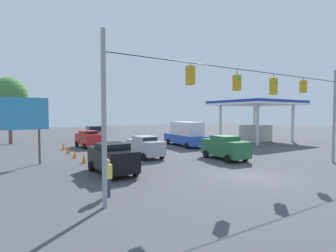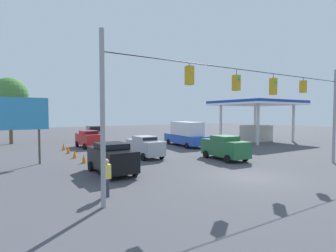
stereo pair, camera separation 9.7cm
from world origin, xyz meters
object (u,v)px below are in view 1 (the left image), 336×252
traffic_cone_fifth (68,150)px  roadside_billboard (15,117)px  overhead_signal_span (256,102)px  pedestrian (107,178)px  tree_horizon_left (9,94)px  box_truck_blue_oncoming_far (186,134)px  traffic_cone_farthest (63,147)px  sedan_green_crossing_near (225,147)px  traffic_cone_nearest (107,172)px  traffic_cone_third (84,159)px  traffic_cone_fourth (75,154)px  sedan_silver_withflow_mid (145,146)px  traffic_cone_second (96,164)px  gas_station (256,112)px  sedan_black_parked_shoulder (112,158)px  pickup_truck_grey_withflow_deep (93,134)px  sedan_red_withflow_far (89,139)px

traffic_cone_fifth → roadside_billboard: bearing=44.1°
overhead_signal_span → pedestrian: 9.36m
pedestrian → tree_horizon_left: (3.15, -26.92, 5.34)m
box_truck_blue_oncoming_far → traffic_cone_farthest: 13.60m
sedan_green_crossing_near → traffic_cone_nearest: sedan_green_crossing_near is taller
overhead_signal_span → pedestrian: size_ratio=10.54×
traffic_cone_third → traffic_cone_fourth: size_ratio=1.00×
traffic_cone_third → overhead_signal_span: bearing=125.9°
sedan_silver_withflow_mid → traffic_cone_fourth: size_ratio=5.88×
traffic_cone_farthest → traffic_cone_second: bearing=90.1°
gas_station → box_truck_blue_oncoming_far: bearing=-3.8°
box_truck_blue_oncoming_far → sedan_green_crossing_near: (2.73, 9.23, -0.38)m
sedan_green_crossing_near → sedan_black_parked_shoulder: bearing=-0.2°
roadside_billboard → traffic_cone_farthest: bearing=-122.8°
sedan_green_crossing_near → traffic_cone_second: bearing=-10.7°
sedan_green_crossing_near → gas_station: 16.85m
pickup_truck_grey_withflow_deep → traffic_cone_nearest: 23.41m
sedan_green_crossing_near → traffic_cone_fifth: size_ratio=6.20×
sedan_red_withflow_far → traffic_cone_third: bearing=72.6°
traffic_cone_fifth → roadside_billboard: roadside_billboard is taller
sedan_silver_withflow_mid → pedestrian: size_ratio=2.44×
pickup_truck_grey_withflow_deep → tree_horizon_left: tree_horizon_left is taller
traffic_cone_nearest → traffic_cone_third: 5.44m
traffic_cone_second → roadside_billboard: (4.58, -4.06, 3.21)m
traffic_cone_third → traffic_cone_fifth: size_ratio=1.00×
pedestrian → tree_horizon_left: 27.63m
box_truck_blue_oncoming_far → sedan_green_crossing_near: size_ratio=1.61×
traffic_cone_fourth → box_truck_blue_oncoming_far: bearing=-171.8°
box_truck_blue_oncoming_far → roadside_billboard: bearing=10.4°
tree_horizon_left → roadside_billboard: bearing=89.8°
sedan_black_parked_shoulder → traffic_cone_fifth: bearing=-86.8°
box_truck_blue_oncoming_far → sedan_silver_withflow_mid: 9.27m
sedan_red_withflow_far → traffic_cone_fifth: 4.62m
traffic_cone_second → pedestrian: (1.36, 6.28, 0.52)m
traffic_cone_second → gas_station: bearing=-165.1°
box_truck_blue_oncoming_far → tree_horizon_left: (17.49, -13.35, 4.81)m
sedan_black_parked_shoulder → traffic_cone_second: size_ratio=6.09×
traffic_cone_second → traffic_cone_third: 2.60m
tree_horizon_left → traffic_cone_second: bearing=102.3°
overhead_signal_span → traffic_cone_third: bearing=-54.1°
traffic_cone_nearest → traffic_cone_third: bearing=-90.6°
overhead_signal_span → traffic_cone_farthest: 20.42m
pickup_truck_grey_withflow_deep → traffic_cone_fourth: bearing=68.1°
traffic_cone_fourth → traffic_cone_farthest: 5.76m
tree_horizon_left → sedan_green_crossing_near: bearing=123.2°
traffic_cone_third → traffic_cone_farthest: bearing=-90.6°
traffic_cone_nearest → traffic_cone_farthest: size_ratio=1.00×
pickup_truck_grey_withflow_deep → sedan_red_withflow_far: 8.37m
traffic_cone_fourth → overhead_signal_span: bearing=119.7°
sedan_black_parked_shoulder → sedan_red_withflow_far: (-2.34, -13.85, -0.02)m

